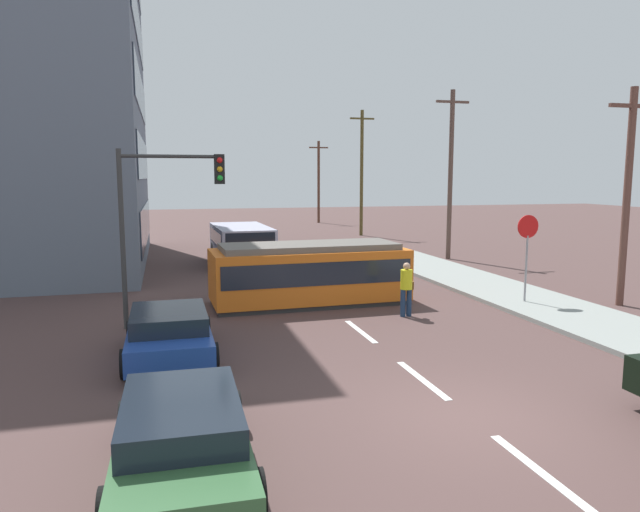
{
  "coord_description": "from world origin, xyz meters",
  "views": [
    {
      "loc": [
        -5.16,
        -8.85,
        4.26
      ],
      "look_at": [
        -0.15,
        9.75,
        1.63
      ],
      "focal_mm": 32.63,
      "sensor_mm": 36.0,
      "label": 1
    }
  ],
  "objects_px": {
    "utility_pole_distant": "(319,180)",
    "pedestrian_crossing": "(406,286)",
    "parked_sedan_near": "(182,433)",
    "utility_pole_mid": "(451,172)",
    "parked_sedan_mid": "(169,332)",
    "utility_pole_far": "(362,171)",
    "traffic_light_mast": "(164,203)",
    "utility_pole_near": "(627,193)",
    "city_bus": "(241,242)",
    "streetcar_tram": "(309,272)",
    "stop_sign": "(527,240)"
  },
  "relations": [
    {
      "from": "utility_pole_near",
      "to": "parked_sedan_mid",
      "type": "bearing_deg",
      "value": -172.27
    },
    {
      "from": "streetcar_tram",
      "to": "parked_sedan_mid",
      "type": "bearing_deg",
      "value": -133.02
    },
    {
      "from": "streetcar_tram",
      "to": "utility_pole_distant",
      "type": "distance_m",
      "value": 35.03
    },
    {
      "from": "city_bus",
      "to": "parked_sedan_near",
      "type": "distance_m",
      "value": 20.63
    },
    {
      "from": "traffic_light_mast",
      "to": "utility_pole_distant",
      "type": "xyz_separation_m",
      "value": [
        13.97,
        35.55,
        0.41
      ]
    },
    {
      "from": "parked_sedan_mid",
      "to": "utility_pole_mid",
      "type": "distance_m",
      "value": 20.04
    },
    {
      "from": "parked_sedan_mid",
      "to": "utility_pole_mid",
      "type": "relative_size",
      "value": 0.48
    },
    {
      "from": "parked_sedan_mid",
      "to": "utility_pole_distant",
      "type": "bearing_deg",
      "value": 70.14
    },
    {
      "from": "parked_sedan_near",
      "to": "traffic_light_mast",
      "type": "distance_m",
      "value": 9.23
    },
    {
      "from": "streetcar_tram",
      "to": "traffic_light_mast",
      "type": "distance_m",
      "value": 5.61
    },
    {
      "from": "utility_pole_far",
      "to": "utility_pole_near",
      "type": "bearing_deg",
      "value": -88.29
    },
    {
      "from": "parked_sedan_near",
      "to": "utility_pole_mid",
      "type": "relative_size",
      "value": 0.53
    },
    {
      "from": "traffic_light_mast",
      "to": "utility_pole_distant",
      "type": "height_order",
      "value": "utility_pole_distant"
    },
    {
      "from": "traffic_light_mast",
      "to": "utility_pole_distant",
      "type": "distance_m",
      "value": 38.2
    },
    {
      "from": "streetcar_tram",
      "to": "utility_pole_near",
      "type": "xyz_separation_m",
      "value": [
        9.95,
        -3.0,
        2.67
      ]
    },
    {
      "from": "parked_sedan_near",
      "to": "utility_pole_far",
      "type": "height_order",
      "value": "utility_pole_far"
    },
    {
      "from": "parked_sedan_mid",
      "to": "utility_pole_distant",
      "type": "relative_size",
      "value": 0.55
    },
    {
      "from": "utility_pole_mid",
      "to": "streetcar_tram",
      "type": "bearing_deg",
      "value": -138.36
    },
    {
      "from": "pedestrian_crossing",
      "to": "traffic_light_mast",
      "type": "xyz_separation_m",
      "value": [
        -7.08,
        0.7,
        2.58
      ]
    },
    {
      "from": "stop_sign",
      "to": "utility_pole_far",
      "type": "relative_size",
      "value": 0.32
    },
    {
      "from": "parked_sedan_mid",
      "to": "utility_pole_far",
      "type": "relative_size",
      "value": 0.46
    },
    {
      "from": "parked_sedan_near",
      "to": "utility_pole_distant",
      "type": "height_order",
      "value": "utility_pole_distant"
    },
    {
      "from": "streetcar_tram",
      "to": "stop_sign",
      "type": "height_order",
      "value": "stop_sign"
    },
    {
      "from": "parked_sedan_near",
      "to": "traffic_light_mast",
      "type": "bearing_deg",
      "value": 90.81
    },
    {
      "from": "parked_sedan_mid",
      "to": "traffic_light_mast",
      "type": "xyz_separation_m",
      "value": [
        -0.01,
        3.09,
        2.9
      ]
    },
    {
      "from": "parked_sedan_near",
      "to": "utility_pole_mid",
      "type": "xyz_separation_m",
      "value": [
        14.16,
        19.2,
        3.87
      ]
    },
    {
      "from": "traffic_light_mast",
      "to": "utility_pole_far",
      "type": "xyz_separation_m",
      "value": [
        13.88,
        23.19,
        1.14
      ]
    },
    {
      "from": "utility_pole_near",
      "to": "stop_sign",
      "type": "bearing_deg",
      "value": 165.16
    },
    {
      "from": "utility_pole_far",
      "to": "utility_pole_distant",
      "type": "relative_size",
      "value": 1.19
    },
    {
      "from": "utility_pole_mid",
      "to": "utility_pole_distant",
      "type": "xyz_separation_m",
      "value": [
        -0.31,
        25.1,
        -0.55
      ]
    },
    {
      "from": "city_bus",
      "to": "utility_pole_mid",
      "type": "xyz_separation_m",
      "value": [
        10.65,
        -1.12,
        3.42
      ]
    },
    {
      "from": "stop_sign",
      "to": "utility_pole_near",
      "type": "height_order",
      "value": "utility_pole_near"
    },
    {
      "from": "streetcar_tram",
      "to": "utility_pole_far",
      "type": "height_order",
      "value": "utility_pole_far"
    },
    {
      "from": "stop_sign",
      "to": "city_bus",
      "type": "bearing_deg",
      "value": 123.67
    },
    {
      "from": "city_bus",
      "to": "stop_sign",
      "type": "distance_m",
      "value": 14.29
    },
    {
      "from": "utility_pole_distant",
      "to": "pedestrian_crossing",
      "type": "bearing_deg",
      "value": -100.76
    },
    {
      "from": "parked_sedan_near",
      "to": "stop_sign",
      "type": "xyz_separation_m",
      "value": [
        11.4,
        8.47,
        1.57
      ]
    },
    {
      "from": "stop_sign",
      "to": "pedestrian_crossing",
      "type": "bearing_deg",
      "value": -174.73
    },
    {
      "from": "parked_sedan_near",
      "to": "utility_pole_far",
      "type": "bearing_deg",
      "value": 66.7
    },
    {
      "from": "parked_sedan_mid",
      "to": "parked_sedan_near",
      "type": "bearing_deg",
      "value": -88.86
    },
    {
      "from": "traffic_light_mast",
      "to": "utility_pole_near",
      "type": "distance_m",
      "value": 14.65
    },
    {
      "from": "pedestrian_crossing",
      "to": "parked_sedan_near",
      "type": "bearing_deg",
      "value": -130.8
    },
    {
      "from": "pedestrian_crossing",
      "to": "utility_pole_mid",
      "type": "distance_m",
      "value": 13.74
    },
    {
      "from": "pedestrian_crossing",
      "to": "utility_pole_near",
      "type": "distance_m",
      "value": 8.04
    },
    {
      "from": "streetcar_tram",
      "to": "utility_pole_near",
      "type": "relative_size",
      "value": 0.93
    },
    {
      "from": "stop_sign",
      "to": "utility_pole_distant",
      "type": "distance_m",
      "value": 35.96
    },
    {
      "from": "city_bus",
      "to": "stop_sign",
      "type": "relative_size",
      "value": 1.92
    },
    {
      "from": "utility_pole_far",
      "to": "utility_pole_distant",
      "type": "xyz_separation_m",
      "value": [
        0.08,
        12.36,
        -0.73
      ]
    },
    {
      "from": "utility_pole_near",
      "to": "utility_pole_distant",
      "type": "xyz_separation_m",
      "value": [
        -0.64,
        36.65,
        0.21
      ]
    },
    {
      "from": "utility_pole_far",
      "to": "utility_pole_mid",
      "type": "bearing_deg",
      "value": -88.21
    }
  ]
}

